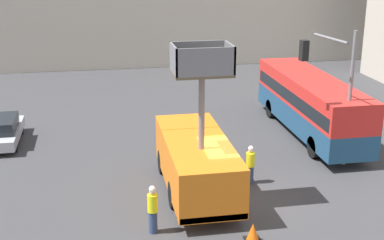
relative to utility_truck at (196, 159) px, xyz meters
name	(u,v)px	position (x,y,z in m)	size (l,w,h in m)	color
ground_plane	(232,200)	(1.33, -0.90, -1.56)	(120.00, 120.00, 0.00)	#38383A
utility_truck	(196,159)	(0.00, 0.00, 0.00)	(2.58, 7.02, 6.59)	orange
city_bus	(310,101)	(7.62, 6.32, 0.34)	(2.54, 10.89, 3.23)	navy
traffic_light_pole	(335,79)	(6.72, 1.70, 2.74)	(2.83, 2.57, 6.48)	slate
road_worker_near_truck	(153,209)	(-2.17, -2.92, -0.62)	(0.38, 0.38, 1.87)	navy
road_worker_directing	(250,165)	(2.54, 0.62, -0.69)	(0.38, 0.38, 1.76)	navy
traffic_cone_near_truck	(253,232)	(1.28, -4.11, -1.24)	(0.59, 0.59, 0.67)	black
parked_car_curbside	(1,131)	(-9.05, 7.78, -0.82)	(1.83, 4.53, 1.47)	#A8A8B2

